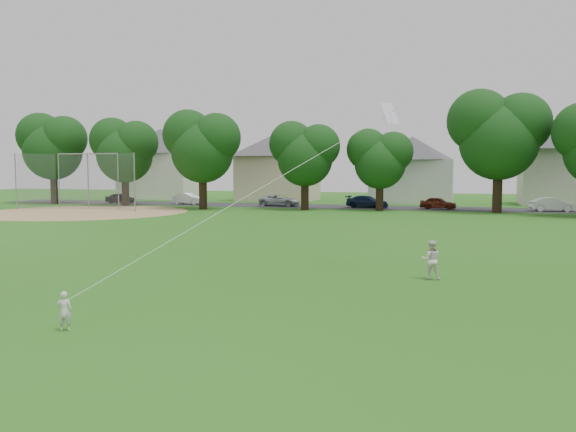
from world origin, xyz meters
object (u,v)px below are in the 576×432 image
(toddler, at_px, (64,311))
(kite, at_px, (264,186))
(older_boy, at_px, (431,260))
(baseball_backstop, at_px, (85,182))

(toddler, xyz_separation_m, kite, (2.98, 4.97, 2.68))
(older_boy, bearing_deg, kite, 32.45)
(kite, bearing_deg, toddler, -120.90)
(kite, xyz_separation_m, baseball_backstop, (-27.81, 28.81, -0.55))
(toddler, height_order, older_boy, older_boy)
(toddler, distance_m, baseball_backstop, 41.98)
(older_boy, height_order, kite, kite)
(toddler, distance_m, older_boy, 11.42)
(baseball_backstop, bearing_deg, toddler, -53.68)
(kite, distance_m, baseball_backstop, 40.04)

